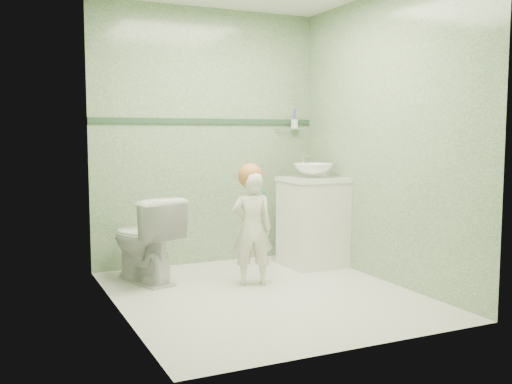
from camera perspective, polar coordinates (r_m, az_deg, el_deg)
name	(u,v)px	position (r m, az deg, el deg)	size (l,w,h in m)	color
ground	(264,294)	(4.55, 0.81, -10.00)	(2.50, 2.50, 0.00)	silver
room_shell	(264,138)	(4.38, 0.83, 5.30)	(2.50, 2.54, 2.40)	gray
trim_stripe	(207,121)	(5.52, -4.79, 6.93)	(2.20, 0.02, 0.05)	#2C4931
vanity	(313,223)	(5.46, 5.59, -3.07)	(0.52, 0.50, 0.80)	silver
counter	(313,180)	(5.41, 5.64, 1.22)	(0.54, 0.52, 0.04)	white
basin	(313,171)	(5.40, 5.64, 2.11)	(0.37, 0.37, 0.13)	white
faucet	(303,161)	(5.56, 4.68, 3.05)	(0.03, 0.13, 0.18)	silver
cup_holder	(294,124)	(5.84, 3.72, 6.70)	(0.26, 0.07, 0.21)	silver
toilet	(144,239)	(4.93, -10.90, -4.57)	(0.40, 0.71, 0.72)	white
toddler	(252,229)	(4.73, -0.41, -3.64)	(0.34, 0.22, 0.93)	beige
hair_cap	(251,176)	(4.70, -0.54, 1.57)	(0.21, 0.21, 0.21)	#B06A34
teal_toothbrush	(263,193)	(4.58, 0.73, -0.06)	(0.11, 0.14, 0.08)	#0D7E5E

